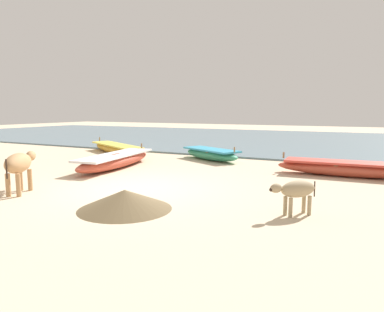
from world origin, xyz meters
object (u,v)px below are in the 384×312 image
object	(u,v)px
fishing_boat_2	(116,160)
calf_near_dun	(296,190)
fishing_boat_0	(211,154)
fishing_boat_1	(347,168)
fishing_boat_4	(116,148)
cow_adult_tan	(19,164)

from	to	relation	value
fishing_boat_2	calf_near_dun	distance (m)	7.55
calf_near_dun	fishing_boat_2	bearing A→B (deg)	-71.63
fishing_boat_0	fishing_boat_1	bearing A→B (deg)	12.47
calf_near_dun	fishing_boat_4	bearing A→B (deg)	-81.72
fishing_boat_1	calf_near_dun	world-z (taller)	calf_near_dun
fishing_boat_0	fishing_boat_1	xyz separation A→B (m)	(5.33, -1.36, 0.00)
fishing_boat_1	fishing_boat_2	size ratio (longest dim) A/B	0.95
fishing_boat_2	fishing_boat_4	world-z (taller)	fishing_boat_2
cow_adult_tan	fishing_boat_1	bearing A→B (deg)	-78.09
fishing_boat_4	cow_adult_tan	xyz separation A→B (m)	(3.13, -7.54, 0.49)
fishing_boat_4	calf_near_dun	size ratio (longest dim) A/B	5.03
fishing_boat_0	calf_near_dun	xyz separation A→B (m)	(4.71, -6.34, 0.25)
fishing_boat_4	fishing_boat_2	bearing A→B (deg)	157.19
fishing_boat_1	calf_near_dun	size ratio (longest dim) A/B	4.69
fishing_boat_0	calf_near_dun	size ratio (longest dim) A/B	3.43
fishing_boat_2	calf_near_dun	size ratio (longest dim) A/B	4.94
fishing_boat_4	calf_near_dun	bearing A→B (deg)	174.98
fishing_boat_2	fishing_boat_4	size ratio (longest dim) A/B	0.98
fishing_boat_0	cow_adult_tan	size ratio (longest dim) A/B	2.17
fishing_boat_4	fishing_boat_1	bearing A→B (deg)	-159.29
fishing_boat_0	fishing_boat_4	size ratio (longest dim) A/B	0.68
fishing_boat_2	cow_adult_tan	distance (m)	4.23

